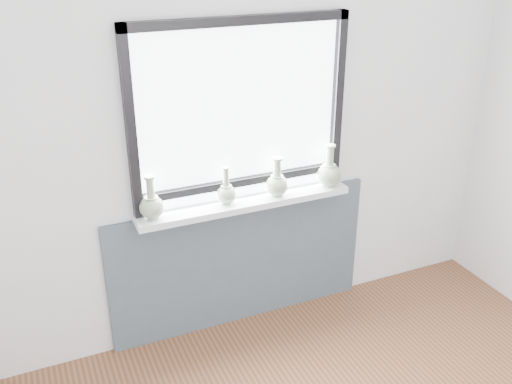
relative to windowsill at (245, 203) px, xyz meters
name	(u,v)px	position (x,y,z in m)	size (l,w,h in m)	color
back_wall	(238,131)	(0.00, 0.10, 0.42)	(3.60, 0.02, 2.60)	silver
apron_panel	(242,262)	(0.00, 0.07, -0.45)	(1.70, 0.03, 0.86)	#46505C
windowsill	(245,203)	(0.00, 0.00, 0.00)	(1.32, 0.18, 0.04)	silver
window	(240,109)	(0.00, 0.06, 0.56)	(1.30, 0.06, 1.05)	black
vase_a	(152,205)	(-0.56, 0.00, 0.10)	(0.14, 0.14, 0.25)	#95A98A
vase_b	(226,192)	(-0.12, 0.01, 0.09)	(0.12, 0.12, 0.23)	#95A98A
vase_c	(277,183)	(0.20, -0.01, 0.10)	(0.14, 0.14, 0.24)	#95A98A
vase_d	(329,173)	(0.56, -0.01, 0.10)	(0.15, 0.15, 0.27)	#95A98A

